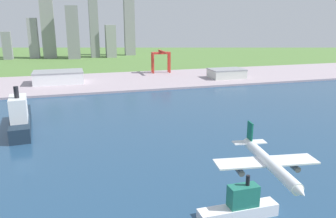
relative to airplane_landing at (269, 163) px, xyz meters
The scene contains 10 objects.
ground_plane 181.38m from the airplane_landing, 88.35° to the left, with size 2400.00×2400.00×0.00m, color #527A3A.
water_bay 123.48m from the airplane_landing, 87.50° to the left, with size 840.00×360.00×0.15m, color navy.
industrial_pier 369.03m from the airplane_landing, 89.20° to the left, with size 840.00×140.00×2.50m, color #A3949D.
airplane_landing is the anchor object (origin of this frame).
ferry_boat 44.77m from the airplane_landing, 76.16° to the left, with size 35.60×7.47×19.52m.
cargo_ship 208.22m from the airplane_landing, 118.02° to the left, with size 19.86×73.39×36.32m.
port_crane_red 419.16m from the airplane_landing, 79.46° to the left, with size 28.25×43.32×34.08m.
warehouse_main 377.36m from the airplane_landing, 101.08° to the left, with size 62.10×40.06×15.32m.
warehouse_annex 377.06m from the airplane_landing, 66.02° to the left, with size 47.90×33.02×12.62m.
distant_skyline 691.19m from the airplane_landing, 93.58° to the left, with size 280.28×61.82×158.15m.
Camera 1 is at (-63.82, 36.21, 83.36)m, focal length 36.38 mm.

